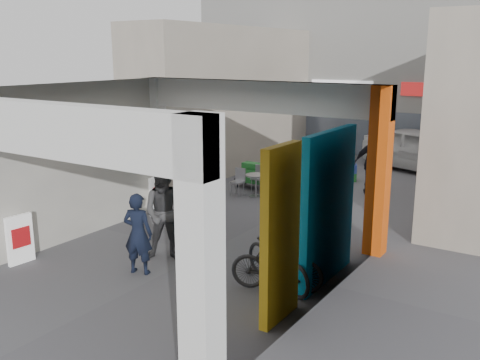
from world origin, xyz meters
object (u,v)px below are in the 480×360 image
Objects in this scene: border_collie at (191,250)px; bicycle_rear at (277,265)px; man_crates at (373,163)px; cafe_set at (257,185)px; white_van at (424,150)px; man_back_turned at (166,213)px; produce_stand at (255,178)px; bicycle_front at (278,260)px; man_with_dog at (138,234)px; man_elderly at (323,212)px.

border_collie is 2.10m from bicycle_rear.
man_crates is at bearing 92.93° from border_collie.
cafe_set is 6.77m from white_van.
border_collie is 0.35× the size of man_back_turned.
cafe_set is 0.29× the size of white_van.
white_van is at bearing 74.28° from produce_stand.
bicycle_front is (2.50, 0.13, -0.49)m from man_back_turned.
bicycle_rear is 0.36× the size of white_van.
man_back_turned is 2.64m from bicycle_rear.
bicycle_rear is (2.07, -0.22, 0.22)m from border_collie.
border_collie is at bearing -136.49° from man_with_dog.
man_with_dog is 0.96× the size of bicycle_rear.
white_van is at bearing -118.85° from man_crates.
bicycle_front is at bearing 73.59° from man_crates.
man_back_turned reaches higher than man_with_dog.
man_crates is at bearing -166.71° from white_van.
man_back_turned is (1.15, -5.44, 0.70)m from cafe_set.
white_van reaches higher than cafe_set.
white_van is (2.14, 11.33, -0.21)m from man_back_turned.
man_back_turned is at bearing -171.24° from white_van.
produce_stand is at bearing 152.18° from man_elderly.
bicycle_rear is at bearing 74.18° from man_crates.
cafe_set reaches higher than produce_stand.
white_van is at bearing 60.79° from cafe_set.
produce_stand is at bearing 163.97° from white_van.
man_elderly is (1.74, 2.45, 0.46)m from border_collie.
white_van is (-0.35, 11.20, 0.28)m from bicycle_front.
man_elderly reaches higher than bicycle_rear.
bicycle_front is at bearing -70.50° from man_elderly.
man_crates reaches higher than white_van.
man_with_dog reaches higher than white_van.
man_elderly is at bearing -159.75° from white_van.
cafe_set is 0.83× the size of man_with_dog.
border_collie is 0.37× the size of bicycle_front.
man_with_dog is at bearing -109.73° from man_elderly.
white_van is at bearing 104.86° from man_elderly.
man_crates reaches higher than bicycle_rear.
man_crates is 0.41× the size of white_van.
bicycle_front is (3.65, -5.31, 0.21)m from cafe_set.
bicycle_rear is at bearing -55.90° from cafe_set.
border_collie is 1.98m from bicycle_front.
produce_stand is 6.30m from man_back_turned.
bicycle_front is at bearing -55.54° from cafe_set.
bicycle_rear reaches higher than border_collie.
produce_stand is 6.31m from border_collie.
man_crates is (1.18, 7.19, 0.66)m from border_collie.
cafe_set is at bearing 119.76° from border_collie.
man_elderly is 2.69m from bicycle_rear.
man_elderly is at bearing -10.81° from bicycle_rear.
man_elderly reaches higher than cafe_set.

